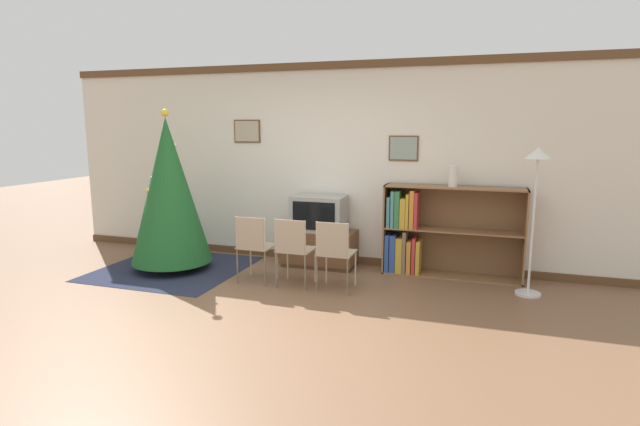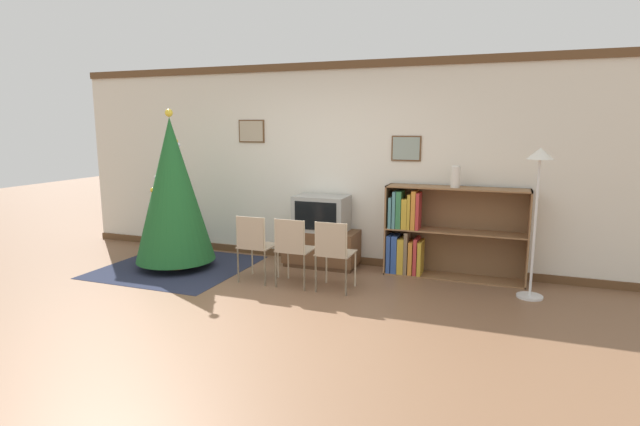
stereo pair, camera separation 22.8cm
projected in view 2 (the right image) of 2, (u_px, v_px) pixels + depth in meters
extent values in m
plane|color=brown|center=(252.00, 318.00, 4.93)|extent=(24.00, 24.00, 0.00)
cube|color=silver|center=(329.00, 164.00, 6.81)|extent=(8.01, 0.08, 2.70)
cube|color=brown|center=(328.00, 65.00, 6.53)|extent=(8.01, 0.03, 0.10)
cube|color=brown|center=(328.00, 257.00, 6.98)|extent=(8.01, 0.03, 0.10)
cube|color=brown|center=(252.00, 131.00, 7.08)|extent=(0.40, 0.02, 0.32)
cube|color=tan|center=(251.00, 131.00, 7.07)|extent=(0.36, 0.01, 0.28)
cube|color=brown|center=(406.00, 148.00, 6.36)|extent=(0.38, 0.02, 0.32)
cube|color=gray|center=(406.00, 148.00, 6.35)|extent=(0.34, 0.01, 0.29)
cube|color=#23283D|center=(177.00, 267.00, 6.68)|extent=(1.83, 1.79, 0.01)
cylinder|color=maroon|center=(177.00, 263.00, 6.67)|extent=(0.36, 0.36, 0.10)
cone|color=#1E5B28|center=(173.00, 190.00, 6.50)|extent=(1.03, 1.03, 1.87)
sphere|color=yellow|center=(169.00, 113.00, 6.33)|extent=(0.10, 0.10, 0.10)
sphere|color=gold|center=(153.00, 190.00, 6.41)|extent=(0.06, 0.06, 0.06)
sphere|color=silver|center=(156.00, 177.00, 6.45)|extent=(0.05, 0.05, 0.05)
sphere|color=silver|center=(178.00, 145.00, 6.45)|extent=(0.06, 0.06, 0.06)
sphere|color=silver|center=(168.00, 160.00, 6.56)|extent=(0.04, 0.04, 0.04)
sphere|color=#1E4CB2|center=(178.00, 166.00, 6.61)|extent=(0.05, 0.05, 0.05)
sphere|color=gold|center=(176.00, 141.00, 6.45)|extent=(0.05, 0.05, 0.05)
cube|color=#4C311E|center=(321.00, 264.00, 6.76)|extent=(0.94, 0.46, 0.05)
cube|color=brown|center=(321.00, 246.00, 6.71)|extent=(0.98, 0.47, 0.44)
cube|color=#9E9E99|center=(321.00, 213.00, 6.64)|extent=(0.70, 0.45, 0.47)
cube|color=black|center=(315.00, 216.00, 6.42)|extent=(0.57, 0.01, 0.37)
cube|color=tan|center=(258.00, 246.00, 6.06)|extent=(0.40, 0.40, 0.02)
cube|color=tan|center=(250.00, 233.00, 5.85)|extent=(0.35, 0.01, 0.38)
cylinder|color=beige|center=(252.00, 258.00, 6.33)|extent=(0.02, 0.02, 0.42)
cylinder|color=beige|center=(278.00, 261.00, 6.21)|extent=(0.02, 0.02, 0.42)
cylinder|color=beige|center=(238.00, 265.00, 6.00)|extent=(0.02, 0.02, 0.42)
cylinder|color=beige|center=(265.00, 268.00, 5.87)|extent=(0.02, 0.02, 0.42)
cylinder|color=beige|center=(238.00, 250.00, 5.96)|extent=(0.02, 0.02, 0.82)
cylinder|color=beige|center=(265.00, 252.00, 5.84)|extent=(0.02, 0.02, 0.82)
cube|color=tan|center=(296.00, 249.00, 5.89)|extent=(0.40, 0.40, 0.02)
cube|color=tan|center=(289.00, 236.00, 5.68)|extent=(0.35, 0.01, 0.38)
cylinder|color=beige|center=(288.00, 262.00, 6.16)|extent=(0.02, 0.02, 0.42)
cylinder|color=beige|center=(315.00, 265.00, 6.03)|extent=(0.02, 0.02, 0.42)
cylinder|color=beige|center=(276.00, 270.00, 5.82)|extent=(0.02, 0.02, 0.42)
cylinder|color=beige|center=(304.00, 273.00, 5.70)|extent=(0.02, 0.02, 0.42)
cylinder|color=beige|center=(275.00, 253.00, 5.79)|extent=(0.02, 0.02, 0.82)
cylinder|color=beige|center=(304.00, 256.00, 5.67)|extent=(0.02, 0.02, 0.82)
cube|color=tan|center=(336.00, 253.00, 5.72)|extent=(0.40, 0.40, 0.02)
cube|color=tan|center=(330.00, 240.00, 5.51)|extent=(0.35, 0.01, 0.38)
cylinder|color=beige|center=(326.00, 266.00, 5.98)|extent=(0.02, 0.02, 0.42)
cylinder|color=beige|center=(355.00, 269.00, 5.86)|extent=(0.02, 0.02, 0.42)
cylinder|color=beige|center=(316.00, 274.00, 5.65)|extent=(0.02, 0.02, 0.42)
cylinder|color=beige|center=(346.00, 277.00, 5.53)|extent=(0.02, 0.02, 0.42)
cylinder|color=beige|center=(316.00, 257.00, 5.62)|extent=(0.02, 0.02, 0.82)
cylinder|color=beige|center=(346.00, 260.00, 5.49)|extent=(0.02, 0.02, 0.82)
cube|color=olive|center=(388.00, 228.00, 6.42)|extent=(0.02, 0.36, 1.14)
cube|color=olive|center=(528.00, 238.00, 5.84)|extent=(0.02, 0.36, 1.14)
cube|color=olive|center=(457.00, 188.00, 6.03)|extent=(1.70, 0.36, 0.02)
cube|color=olive|center=(453.00, 277.00, 6.23)|extent=(1.70, 0.36, 0.02)
cube|color=olive|center=(455.00, 231.00, 6.12)|extent=(1.66, 0.36, 0.02)
cube|color=brown|center=(456.00, 230.00, 6.29)|extent=(1.70, 0.01, 1.14)
cube|color=#2D4C93|center=(390.00, 253.00, 6.40)|extent=(0.05, 0.24, 0.48)
cube|color=#2D4C93|center=(396.00, 253.00, 6.39)|extent=(0.07, 0.26, 0.48)
cube|color=gold|center=(402.00, 255.00, 6.38)|extent=(0.08, 0.29, 0.45)
cube|color=#756047|center=(407.00, 252.00, 6.33)|extent=(0.04, 0.25, 0.54)
cube|color=orange|center=(411.00, 257.00, 6.31)|extent=(0.05, 0.23, 0.42)
cube|color=#B73333|center=(416.00, 256.00, 6.32)|extent=(0.04, 0.30, 0.46)
cube|color=gold|center=(421.00, 257.00, 6.30)|extent=(0.05, 0.30, 0.43)
cube|color=teal|center=(391.00, 212.00, 6.29)|extent=(0.04, 0.21, 0.39)
cube|color=teal|center=(396.00, 209.00, 6.31)|extent=(0.04, 0.30, 0.46)
cube|color=#337547|center=(400.00, 209.00, 6.28)|extent=(0.06, 0.27, 0.47)
cube|color=gold|center=(406.00, 213.00, 6.27)|extent=(0.07, 0.28, 0.38)
cube|color=gold|center=(410.00, 211.00, 6.23)|extent=(0.04, 0.26, 0.44)
cube|color=orange|center=(414.00, 210.00, 6.20)|extent=(0.05, 0.24, 0.48)
cube|color=#B73333|center=(419.00, 211.00, 6.18)|extent=(0.04, 0.24, 0.46)
cylinder|color=silver|center=(455.00, 177.00, 5.99)|extent=(0.11, 0.11, 0.25)
torus|color=silver|center=(456.00, 167.00, 5.97)|extent=(0.10, 0.10, 0.02)
cylinder|color=silver|center=(530.00, 296.00, 5.51)|extent=(0.28, 0.28, 0.03)
cylinder|color=silver|center=(535.00, 229.00, 5.37)|extent=(0.03, 0.03, 1.50)
cone|color=white|center=(540.00, 154.00, 5.23)|extent=(0.28, 0.28, 0.12)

